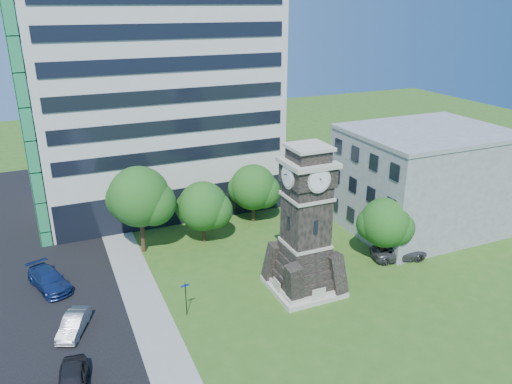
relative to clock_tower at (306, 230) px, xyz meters
name	(u,v)px	position (x,y,z in m)	size (l,w,h in m)	color
ground	(281,309)	(-3.00, -2.00, -5.28)	(160.00, 160.00, 0.00)	#305D1A
sidewalk	(145,303)	(-12.50, 3.00, -5.25)	(3.00, 70.00, 0.06)	gray
street	(27,330)	(-21.00, 3.00, -5.27)	(14.00, 80.00, 0.02)	black
clock_tower	(306,230)	(0.00, 0.00, 0.00)	(5.40, 5.40, 12.22)	beige
office_tall	(152,80)	(-6.20, 23.84, 8.94)	(26.20, 15.11, 28.60)	silver
office_low	(423,179)	(16.97, 6.00, -0.07)	(15.20, 12.20, 10.40)	#A1A4A7
car_street_south	(72,382)	(-18.43, -4.76, -4.53)	(1.78, 4.43, 1.51)	black
car_street_mid	(74,324)	(-17.85, 1.43, -4.63)	(1.37, 3.94, 1.30)	#93949A
car_street_north	(49,280)	(-19.20, 8.45, -4.51)	(2.14, 5.28, 1.53)	navy
car_east_lot	(399,251)	(10.49, 1.04, -4.57)	(2.37, 5.14, 1.43)	#454549
park_bench	(335,283)	(2.38, -0.96, -4.79)	(1.81, 0.48, 0.93)	black
street_sign	(186,295)	(-9.88, 0.24, -3.59)	(0.65, 0.06, 2.70)	black
tree_nw	(140,199)	(-10.65, 11.83, 0.07)	(6.16, 5.60, 8.37)	#332114
tree_nc	(204,207)	(-4.75, 11.53, -1.67)	(5.28, 4.80, 6.17)	#332114
tree_ne	(254,189)	(1.59, 14.04, -1.53)	(5.32, 4.84, 6.33)	#332114
tree_east	(385,224)	(8.93, 1.39, -1.67)	(4.92, 4.47, 6.00)	#332114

